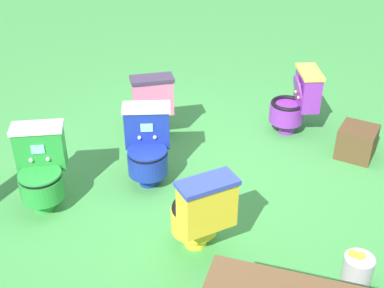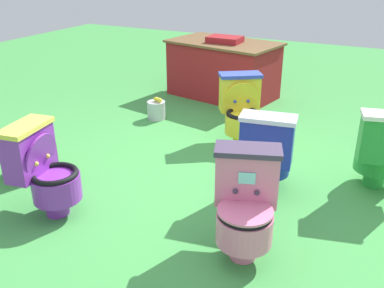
# 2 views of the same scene
# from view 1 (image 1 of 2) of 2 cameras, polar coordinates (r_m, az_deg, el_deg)

# --- Properties ---
(ground) EXTENTS (14.00, 14.00, 0.00)m
(ground) POSITION_cam_1_polar(r_m,az_deg,el_deg) (4.87, 1.32, -3.51)
(ground) COLOR #429947
(toilet_yellow) EXTENTS (0.61, 0.63, 0.73)m
(toilet_yellow) POSITION_cam_1_polar(r_m,az_deg,el_deg) (3.82, 0.91, -7.71)
(toilet_yellow) COLOR yellow
(toilet_yellow) RESTS_ON ground
(toilet_pink) EXTENTS (0.54, 0.60, 0.73)m
(toilet_pink) POSITION_cam_1_polar(r_m,az_deg,el_deg) (5.37, -4.60, 4.52)
(toilet_pink) COLOR pink
(toilet_pink) RESTS_ON ground
(toilet_green) EXTENTS (0.51, 0.57, 0.73)m
(toilet_green) POSITION_cam_1_polar(r_m,az_deg,el_deg) (4.49, -16.72, -2.66)
(toilet_green) COLOR green
(toilet_green) RESTS_ON ground
(toilet_blue) EXTENTS (0.48, 0.55, 0.73)m
(toilet_blue) POSITION_cam_1_polar(r_m,az_deg,el_deg) (4.63, -5.05, -0.20)
(toilet_blue) COLOR #192D9E
(toilet_blue) RESTS_ON ground
(toilet_purple) EXTENTS (0.55, 0.48, 0.73)m
(toilet_purple) POSITION_cam_1_polar(r_m,az_deg,el_deg) (5.52, 11.72, 4.74)
(toilet_purple) COLOR purple
(toilet_purple) RESTS_ON ground
(small_crate) EXTENTS (0.46, 0.47, 0.32)m
(small_crate) POSITION_cam_1_polar(r_m,az_deg,el_deg) (5.35, 18.15, 0.23)
(small_crate) COLOR brown
(small_crate) RESTS_ON ground
(lemon_bucket) EXTENTS (0.22, 0.22, 0.28)m
(lemon_bucket) POSITION_cam_1_polar(r_m,az_deg,el_deg) (3.94, 18.22, -13.25)
(lemon_bucket) COLOR #B7B7BF
(lemon_bucket) RESTS_ON ground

